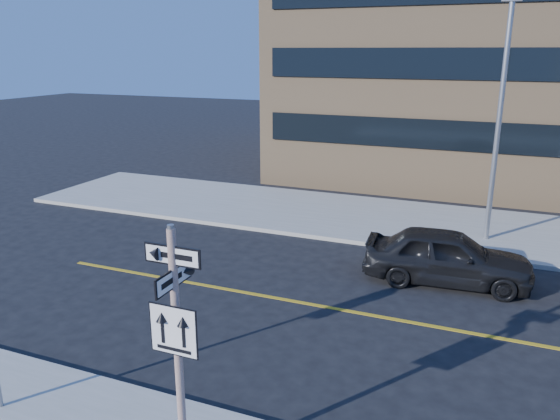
% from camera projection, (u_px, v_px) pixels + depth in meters
% --- Properties ---
extents(ground, '(120.00, 120.00, 0.00)m').
position_uv_depth(ground, '(251.00, 387.00, 11.02)').
color(ground, black).
rests_on(ground, ground).
extents(sign_pole, '(0.92, 0.92, 4.06)m').
position_uv_depth(sign_pole, '(177.00, 338.00, 8.10)').
color(sign_pole, silver).
rests_on(sign_pole, near_sidewalk).
extents(parked_car_a, '(2.26, 4.87, 1.61)m').
position_uv_depth(parked_car_a, '(447.00, 256.00, 15.80)').
color(parked_car_a, black).
rests_on(parked_car_a, ground).
extents(streetlight_a, '(0.55, 2.25, 8.00)m').
position_uv_depth(streetlight_a, '(500.00, 107.00, 17.77)').
color(streetlight_a, gray).
rests_on(streetlight_a, far_sidewalk).
extents(building_brick, '(18.00, 18.00, 18.00)m').
position_uv_depth(building_brick, '(475.00, 3.00, 29.95)').
color(building_brick, tan).
rests_on(building_brick, ground).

